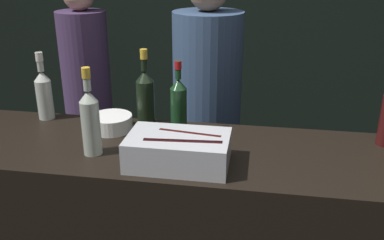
# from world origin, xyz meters

# --- Properties ---
(wall_back_chalkboard) EXTENTS (6.40, 0.06, 2.80)m
(wall_back_chalkboard) POSITION_xyz_m (0.00, 2.36, 1.40)
(wall_back_chalkboard) COLOR black
(wall_back_chalkboard) RESTS_ON ground_plane
(ice_bin_with_bottles) EXTENTS (0.39, 0.25, 0.12)m
(ice_bin_with_bottles) POSITION_xyz_m (-0.02, 0.16, 1.15)
(ice_bin_with_bottles) COLOR #B7BABF
(ice_bin_with_bottles) RESTS_ON bar_counter
(bowl_white) EXTENTS (0.19, 0.19, 0.07)m
(bowl_white) POSITION_xyz_m (-0.40, 0.45, 1.13)
(bowl_white) COLOR white
(bowl_white) RESTS_ON bar_counter
(champagne_bottle) EXTENTS (0.08, 0.08, 0.37)m
(champagne_bottle) POSITION_xyz_m (-0.26, 0.54, 1.24)
(champagne_bottle) COLOR black
(champagne_bottle) RESTS_ON bar_counter
(red_wine_bottle_burgundy) EXTENTS (0.07, 0.07, 0.34)m
(red_wine_bottle_burgundy) POSITION_xyz_m (-0.08, 0.47, 1.23)
(red_wine_bottle_burgundy) COLOR #143319
(red_wine_bottle_burgundy) RESTS_ON bar_counter
(white_wine_bottle) EXTENTS (0.08, 0.08, 0.34)m
(white_wine_bottle) POSITION_xyz_m (-0.77, 0.54, 1.23)
(white_wine_bottle) COLOR #B2B7AD
(white_wine_bottle) RESTS_ON bar_counter
(rose_wine_bottle) EXTENTS (0.08, 0.08, 0.37)m
(rose_wine_bottle) POSITION_xyz_m (-0.39, 0.20, 1.24)
(rose_wine_bottle) COLOR #9EA899
(rose_wine_bottle) RESTS_ON bar_counter
(person_in_hoodie) EXTENTS (0.34, 0.34, 1.70)m
(person_in_hoodie) POSITION_xyz_m (-0.97, 1.49, 0.95)
(person_in_hoodie) COLOR black
(person_in_hoodie) RESTS_ON ground_plane
(person_blond_tee) EXTENTS (0.39, 0.39, 1.78)m
(person_blond_tee) POSITION_xyz_m (-0.03, 1.02, 0.99)
(person_blond_tee) COLOR black
(person_blond_tee) RESTS_ON ground_plane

